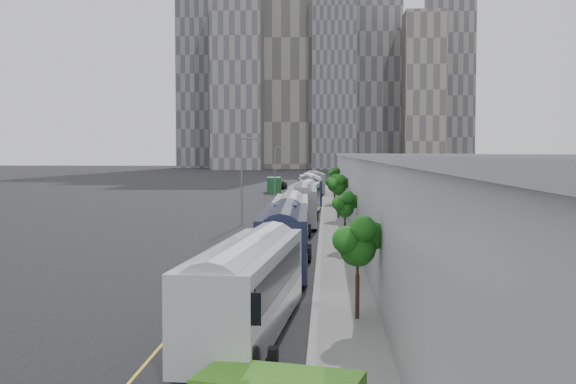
# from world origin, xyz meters

# --- Properties ---
(ground) EXTENTS (800.00, 800.00, 0.00)m
(ground) POSITION_xyz_m (0.00, 0.00, 0.00)
(ground) COLOR black
(ground) RESTS_ON ground
(sidewalk) EXTENTS (10.00, 170.00, 0.12)m
(sidewalk) POSITION_xyz_m (9.00, 55.00, 0.06)
(sidewalk) COLOR gray
(sidewalk) RESTS_ON ground
(lane_line) EXTENTS (0.12, 160.00, 0.02)m
(lane_line) POSITION_xyz_m (-1.50, 55.00, 0.01)
(lane_line) COLOR gold
(lane_line) RESTS_ON ground
(depot) EXTENTS (12.45, 160.40, 7.20)m
(depot) POSITION_xyz_m (12.99, 55.00, 3.51)
(depot) COLOR gray
(depot) RESTS_ON ground
(skyline) EXTENTS (145.00, 64.00, 120.00)m
(skyline) POSITION_xyz_m (-2.90, 324.16, 50.85)
(skyline) COLOR slate
(skyline) RESTS_ON ground
(bus_0) EXTENTS (3.72, 13.55, 3.91)m
(bus_0) POSITION_xyz_m (1.63, 5.18, 1.65)
(bus_0) COLOR silver
(bus_0) RESTS_ON ground
(bus_1) EXTENTS (3.15, 13.86, 4.03)m
(bus_1) POSITION_xyz_m (2.12, 21.23, 1.70)
(bus_1) COLOR #171B34
(bus_1) RESTS_ON ground
(bus_2) EXTENTS (3.10, 13.45, 3.91)m
(bus_2) POSITION_xyz_m (1.82, 35.18, 1.65)
(bus_2) COLOR #B5B4B7
(bus_2) RESTS_ON ground
(bus_3) EXTENTS (3.17, 14.07, 4.09)m
(bus_3) POSITION_xyz_m (2.25, 49.40, 1.73)
(bus_3) COLOR slate
(bus_3) RESTS_ON ground
(bus_4) EXTENTS (3.31, 13.79, 4.00)m
(bus_4) POSITION_xyz_m (2.24, 60.27, 1.69)
(bus_4) COLOR #A6A7B0
(bus_4) RESTS_ON ground
(bus_5) EXTENTS (3.66, 13.84, 4.00)m
(bus_5) POSITION_xyz_m (2.29, 76.03, 1.69)
(bus_5) COLOR black
(bus_5) RESTS_ON ground
(bus_6) EXTENTS (3.78, 13.76, 3.97)m
(bus_6) POSITION_xyz_m (2.04, 90.89, 1.68)
(bus_6) COLOR white
(bus_6) RESTS_ON ground
(bus_7) EXTENTS (3.56, 13.83, 4.00)m
(bus_7) POSITION_xyz_m (2.68, 105.30, 1.69)
(bus_7) COLOR slate
(bus_7) RESTS_ON ground
(bus_8) EXTENTS (2.85, 12.76, 3.71)m
(bus_8) POSITION_xyz_m (1.75, 118.01, 1.57)
(bus_8) COLOR #A2A4AC
(bus_8) RESTS_ON ground
(tree_0) EXTENTS (1.58, 1.58, 4.19)m
(tree_0) POSITION_xyz_m (6.01, 8.33, 3.35)
(tree_0) COLOR black
(tree_0) RESTS_ON ground
(tree_1) EXTENTS (1.41, 1.41, 3.91)m
(tree_1) POSITION_xyz_m (6.10, 32.97, 3.15)
(tree_1) COLOR black
(tree_1) RESTS_ON ground
(tree_2) EXTENTS (1.64, 1.64, 4.54)m
(tree_2) POSITION_xyz_m (5.98, 56.75, 3.67)
(tree_2) COLOR black
(tree_2) RESTS_ON ground
(tree_3) EXTENTS (1.99, 1.99, 4.00)m
(tree_3) POSITION_xyz_m (5.80, 80.13, 2.99)
(tree_3) COLOR black
(tree_3) RESTS_ON ground
(tree_4) EXTENTS (1.07, 1.07, 4.27)m
(tree_4) POSITION_xyz_m (6.27, 104.34, 3.56)
(tree_4) COLOR black
(tree_4) RESTS_ON ground
(tree_5) EXTENTS (1.52, 1.52, 3.82)m
(tree_5) POSITION_xyz_m (6.04, 126.37, 3.02)
(tree_5) COLOR black
(tree_5) RESTS_ON ground
(street_lamp_near) EXTENTS (2.04, 0.22, 8.80)m
(street_lamp_near) POSITION_xyz_m (-3.64, 49.31, 5.09)
(street_lamp_near) COLOR #59595E
(street_lamp_near) RESTS_ON ground
(street_lamp_far) EXTENTS (2.04, 0.22, 8.36)m
(street_lamp_far) POSITION_xyz_m (-4.01, 101.23, 4.86)
(street_lamp_far) COLOR #59595E
(street_lamp_far) RESTS_ON ground
(shipping_container) EXTENTS (3.10, 7.07, 2.85)m
(shipping_container) POSITION_xyz_m (-4.93, 109.04, 1.43)
(shipping_container) COLOR #123D1C
(shipping_container) RESTS_ON ground
(suv) EXTENTS (3.27, 6.33, 1.71)m
(suv) POSITION_xyz_m (-5.00, 122.25, 0.85)
(suv) COLOR black
(suv) RESTS_ON ground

